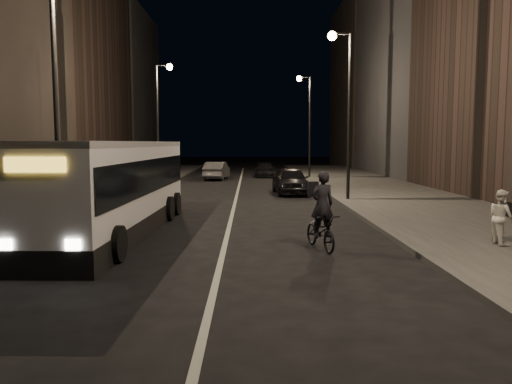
{
  "coord_description": "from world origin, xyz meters",
  "views": [
    {
      "loc": [
        0.71,
        -12.53,
        2.94
      ],
      "look_at": [
        0.91,
        2.03,
        1.5
      ],
      "focal_mm": 35.0,
      "sensor_mm": 36.0,
      "label": 1
    }
  ],
  "objects_px": {
    "streetlight_right_far": "(307,112)",
    "streetlight_left_near": "(63,68)",
    "streetlight_left_far": "(161,107)",
    "city_bus": "(115,184)",
    "car_mid": "(217,171)",
    "pedestrian_woman": "(501,217)",
    "car_near": "(291,181)",
    "cyclist_on_bicycle": "(321,224)",
    "streetlight_right_mid": "(344,93)",
    "car_far": "(265,170)"
  },
  "relations": [
    {
      "from": "pedestrian_woman",
      "to": "car_near",
      "type": "height_order",
      "value": "pedestrian_woman"
    },
    {
      "from": "streetlight_right_far",
      "to": "pedestrian_woman",
      "type": "height_order",
      "value": "streetlight_right_far"
    },
    {
      "from": "streetlight_left_near",
      "to": "pedestrian_woman",
      "type": "xyz_separation_m",
      "value": [
        12.93,
        -3.14,
        -4.44
      ]
    },
    {
      "from": "streetlight_right_mid",
      "to": "car_far",
      "type": "height_order",
      "value": "streetlight_right_mid"
    },
    {
      "from": "cyclist_on_bicycle",
      "to": "pedestrian_woman",
      "type": "height_order",
      "value": "cyclist_on_bicycle"
    },
    {
      "from": "pedestrian_woman",
      "to": "car_mid",
      "type": "relative_size",
      "value": 0.35
    },
    {
      "from": "streetlight_left_far",
      "to": "city_bus",
      "type": "height_order",
      "value": "streetlight_left_far"
    },
    {
      "from": "streetlight_left_far",
      "to": "streetlight_right_mid",
      "type": "bearing_deg",
      "value": -43.16
    },
    {
      "from": "streetlight_left_near",
      "to": "cyclist_on_bicycle",
      "type": "bearing_deg",
      "value": -20.56
    },
    {
      "from": "streetlight_right_mid",
      "to": "cyclist_on_bicycle",
      "type": "bearing_deg",
      "value": -103.53
    },
    {
      "from": "city_bus",
      "to": "car_near",
      "type": "distance_m",
      "value": 14.15
    },
    {
      "from": "streetlight_right_far",
      "to": "car_near",
      "type": "bearing_deg",
      "value": -100.6
    },
    {
      "from": "streetlight_left_near",
      "to": "pedestrian_woman",
      "type": "bearing_deg",
      "value": -13.64
    },
    {
      "from": "streetlight_right_far",
      "to": "streetlight_left_far",
      "type": "bearing_deg",
      "value": -150.64
    },
    {
      "from": "streetlight_right_far",
      "to": "car_near",
      "type": "relative_size",
      "value": 1.78
    },
    {
      "from": "pedestrian_woman",
      "to": "car_near",
      "type": "relative_size",
      "value": 0.33
    },
    {
      "from": "streetlight_right_far",
      "to": "cyclist_on_bicycle",
      "type": "height_order",
      "value": "streetlight_right_far"
    },
    {
      "from": "car_mid",
      "to": "car_far",
      "type": "bearing_deg",
      "value": -135.19
    },
    {
      "from": "streetlight_right_mid",
      "to": "streetlight_left_near",
      "type": "height_order",
      "value": "same"
    },
    {
      "from": "streetlight_right_far",
      "to": "streetlight_left_near",
      "type": "xyz_separation_m",
      "value": [
        -10.66,
        -24.0,
        0.0
      ]
    },
    {
      "from": "streetlight_left_near",
      "to": "car_mid",
      "type": "xyz_separation_m",
      "value": [
        3.44,
        23.28,
        -4.65
      ]
    },
    {
      "from": "car_far",
      "to": "car_mid",
      "type": "bearing_deg",
      "value": -139.36
    },
    {
      "from": "pedestrian_woman",
      "to": "streetlight_left_far",
      "type": "bearing_deg",
      "value": 26.77
    },
    {
      "from": "city_bus",
      "to": "car_mid",
      "type": "bearing_deg",
      "value": 87.73
    },
    {
      "from": "cyclist_on_bicycle",
      "to": "streetlight_left_near",
      "type": "bearing_deg",
      "value": 145.04
    },
    {
      "from": "streetlight_right_mid",
      "to": "pedestrian_woman",
      "type": "xyz_separation_m",
      "value": [
        2.27,
        -11.14,
        -4.44
      ]
    },
    {
      "from": "car_near",
      "to": "cyclist_on_bicycle",
      "type": "bearing_deg",
      "value": -94.89
    },
    {
      "from": "streetlight_left_far",
      "to": "streetlight_right_far",
      "type": "bearing_deg",
      "value": 29.36
    },
    {
      "from": "streetlight_left_far",
      "to": "car_far",
      "type": "bearing_deg",
      "value": 48.74
    },
    {
      "from": "streetlight_left_far",
      "to": "car_mid",
      "type": "height_order",
      "value": "streetlight_left_far"
    },
    {
      "from": "cyclist_on_bicycle",
      "to": "streetlight_left_far",
      "type": "bearing_deg",
      "value": 96.48
    },
    {
      "from": "streetlight_left_near",
      "to": "cyclist_on_bicycle",
      "type": "relative_size",
      "value": 3.72
    },
    {
      "from": "cyclist_on_bicycle",
      "to": "car_far",
      "type": "xyz_separation_m",
      "value": [
        -0.62,
        29.44,
        -0.13
      ]
    },
    {
      "from": "streetlight_right_mid",
      "to": "streetlight_left_near",
      "type": "xyz_separation_m",
      "value": [
        -10.66,
        -8.0,
        0.0
      ]
    },
    {
      "from": "streetlight_left_far",
      "to": "cyclist_on_bicycle",
      "type": "height_order",
      "value": "streetlight_left_far"
    },
    {
      "from": "streetlight_left_far",
      "to": "pedestrian_woman",
      "type": "distance_m",
      "value": 25.18
    },
    {
      "from": "car_mid",
      "to": "city_bus",
      "type": "bearing_deg",
      "value": 92.22
    },
    {
      "from": "streetlight_right_far",
      "to": "pedestrian_woman",
      "type": "relative_size",
      "value": 5.35
    },
    {
      "from": "streetlight_right_far",
      "to": "streetlight_left_near",
      "type": "bearing_deg",
      "value": -113.96
    },
    {
      "from": "streetlight_right_mid",
      "to": "pedestrian_woman",
      "type": "relative_size",
      "value": 5.35
    },
    {
      "from": "cyclist_on_bicycle",
      "to": "car_mid",
      "type": "height_order",
      "value": "cyclist_on_bicycle"
    },
    {
      "from": "streetlight_right_far",
      "to": "car_mid",
      "type": "height_order",
      "value": "streetlight_right_far"
    },
    {
      "from": "streetlight_right_far",
      "to": "streetlight_left_far",
      "type": "distance_m",
      "value": 12.24
    },
    {
      "from": "streetlight_right_far",
      "to": "city_bus",
      "type": "distance_m",
      "value": 26.35
    },
    {
      "from": "city_bus",
      "to": "streetlight_right_mid",
      "type": "bearing_deg",
      "value": 45.42
    },
    {
      "from": "streetlight_right_mid",
      "to": "streetlight_left_near",
      "type": "distance_m",
      "value": 13.33
    },
    {
      "from": "car_near",
      "to": "car_mid",
      "type": "xyz_separation_m",
      "value": [
        -4.97,
        11.34,
        -0.06
      ]
    },
    {
      "from": "streetlight_right_far",
      "to": "car_near",
      "type": "xyz_separation_m",
      "value": [
        -2.26,
        -12.05,
        -4.58
      ]
    },
    {
      "from": "pedestrian_woman",
      "to": "car_near",
      "type": "distance_m",
      "value": 15.75
    },
    {
      "from": "city_bus",
      "to": "car_far",
      "type": "xyz_separation_m",
      "value": [
        5.67,
        26.94,
        -1.03
      ]
    }
  ]
}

